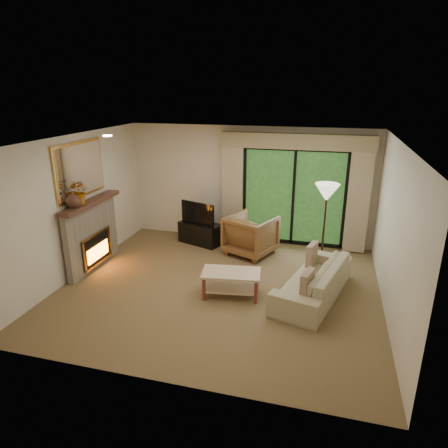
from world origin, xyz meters
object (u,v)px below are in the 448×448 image
(media_console, at_px, (200,233))
(sofa, at_px, (313,280))
(coffee_table, at_px, (231,284))
(armchair, at_px, (251,235))

(media_console, relative_size, sofa, 0.46)
(coffee_table, bearing_deg, armchair, 83.03)
(coffee_table, bearing_deg, media_console, 112.08)
(media_console, distance_m, coffee_table, 2.51)
(media_console, xyz_separation_m, sofa, (2.61, -1.82, 0.06))
(coffee_table, bearing_deg, sofa, 6.13)
(armchair, distance_m, coffee_table, 1.88)
(media_console, height_order, coffee_table, media_console)
(media_console, xyz_separation_m, coffee_table, (1.26, -2.17, -0.02))
(armchair, xyz_separation_m, sofa, (1.38, -1.53, -0.12))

